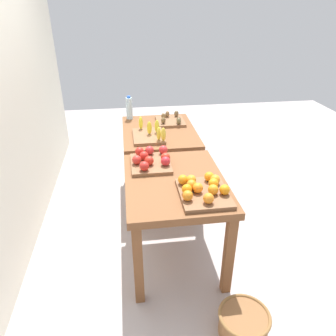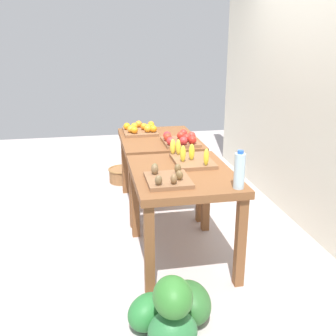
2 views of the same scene
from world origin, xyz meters
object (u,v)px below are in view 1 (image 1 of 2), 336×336
at_px(display_table_right, 159,140).
at_px(watermelon_pile, 170,146).
at_px(water_bottle, 129,108).
at_px(wicker_basket, 243,323).
at_px(display_table_left, 175,192).
at_px(orange_bin, 203,189).
at_px(kiwi_bin, 171,120).
at_px(apple_bin, 151,160).
at_px(banana_crate, 150,134).

relative_size(display_table_right, watermelon_pile, 1.66).
bearing_deg(water_bottle, wicker_basket, -164.58).
distance_m(display_table_left, orange_bin, 0.34).
xyz_separation_m(kiwi_bin, watermelon_pile, (0.67, -0.09, -0.64)).
distance_m(apple_bin, watermelon_pile, 1.88).
bearing_deg(watermelon_pile, display_table_left, 172.80).
bearing_deg(kiwi_bin, display_table_right, 143.10).
xyz_separation_m(display_table_right, orange_bin, (-1.37, -0.17, 0.16)).
distance_m(display_table_right, wicker_basket, 2.07).
bearing_deg(kiwi_bin, apple_bin, 162.51).
height_order(display_table_right, banana_crate, banana_crate).
relative_size(display_table_right, orange_bin, 2.36).
bearing_deg(orange_bin, display_table_left, 34.23).
height_order(display_table_left, banana_crate, banana_crate).
height_order(orange_bin, kiwi_bin, orange_bin).
xyz_separation_m(banana_crate, water_bottle, (0.64, 0.19, 0.09)).
bearing_deg(wicker_basket, orange_bin, 17.18).
relative_size(orange_bin, kiwi_bin, 1.21).
distance_m(display_table_right, watermelon_pile, 1.05).
bearing_deg(watermelon_pile, apple_bin, 166.21).
bearing_deg(apple_bin, display_table_left, -150.08).
bearing_deg(apple_bin, wicker_basket, -155.36).
distance_m(display_table_left, kiwi_bin, 1.35).
bearing_deg(wicker_basket, water_bottle, 15.42).
bearing_deg(display_table_left, banana_crate, 7.62).
relative_size(water_bottle, wicker_basket, 0.78).
relative_size(display_table_left, water_bottle, 3.74).
xyz_separation_m(display_table_right, water_bottle, (0.43, 0.31, 0.25)).
bearing_deg(wicker_basket, watermelon_pile, 1.94).
relative_size(display_table_left, watermelon_pile, 1.66).
relative_size(apple_bin, water_bottle, 1.51).
relative_size(kiwi_bin, water_bottle, 1.31).
xyz_separation_m(apple_bin, wicker_basket, (-1.13, -0.52, -0.73)).
bearing_deg(water_bottle, watermelon_pile, -51.01).
height_order(kiwi_bin, watermelon_pile, kiwi_bin).
distance_m(banana_crate, watermelon_pile, 1.33).
bearing_deg(display_table_right, orange_bin, -173.02).
relative_size(display_table_left, orange_bin, 2.36).
relative_size(banana_crate, water_bottle, 1.58).
bearing_deg(wicker_basket, apple_bin, 24.64).
distance_m(banana_crate, wicker_basket, 1.95).
height_order(orange_bin, wicker_basket, orange_bin).
xyz_separation_m(display_table_right, kiwi_bin, (0.21, -0.16, 0.14)).
xyz_separation_m(display_table_right, wicker_basket, (-1.96, -0.35, -0.57)).
relative_size(apple_bin, kiwi_bin, 1.15).
bearing_deg(water_bottle, display_table_left, -168.74).
relative_size(display_table_left, display_table_right, 1.00).
distance_m(apple_bin, kiwi_bin, 1.09).
relative_size(banana_crate, wicker_basket, 1.23).
distance_m(display_table_right, orange_bin, 1.39).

